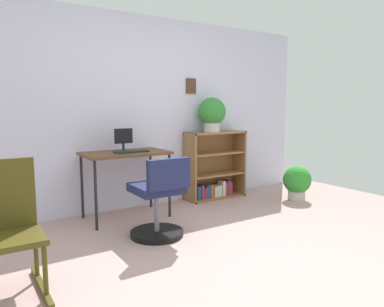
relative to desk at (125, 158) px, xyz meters
name	(u,v)px	position (x,y,z in m)	size (l,w,h in m)	color
ground_plane	(251,267)	(0.32, -1.75, -0.69)	(6.24, 6.24, 0.00)	#B4908C
wall_back	(136,113)	(0.32, 0.40, 0.49)	(5.20, 0.12, 2.37)	silver
desk	(125,158)	(0.00, 0.00, 0.00)	(0.94, 0.56, 0.76)	brown
monitor	(123,140)	(0.01, 0.06, 0.19)	(0.21, 0.16, 0.26)	#262628
keyboard	(132,152)	(0.04, -0.09, 0.08)	(0.39, 0.12, 0.02)	black
office_chair	(159,202)	(0.01, -0.77, -0.34)	(0.52, 0.55, 0.80)	black
rocking_chair	(7,228)	(-1.32, -1.15, -0.23)	(0.42, 0.64, 0.91)	#433A11
bookshelf_low	(213,169)	(1.37, 0.21, -0.29)	(0.86, 0.30, 0.92)	olive
potted_plant_on_shelf	(212,113)	(1.31, 0.15, 0.48)	(0.37, 0.37, 0.46)	#B7B2A8
potted_plant_floor	(297,182)	(2.24, -0.53, -0.43)	(0.38, 0.38, 0.47)	#B7B2A8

